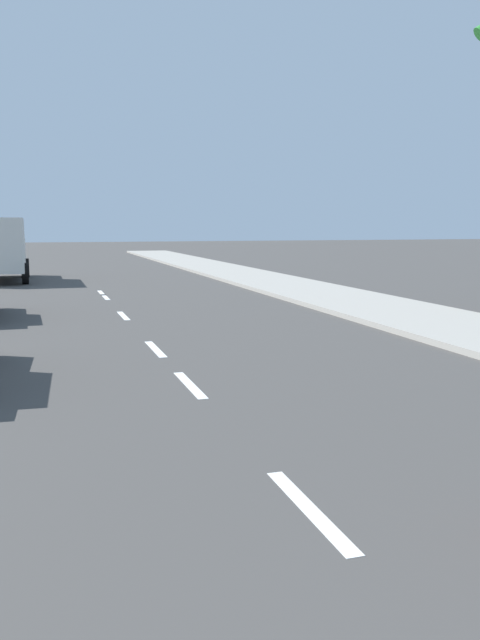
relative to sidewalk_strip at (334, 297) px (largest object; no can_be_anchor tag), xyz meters
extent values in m
plane|color=#423F3D|center=(-7.42, -2.00, -0.07)|extent=(160.00, 160.00, 0.00)
cube|color=#9E998E|center=(0.00, 0.00, 0.00)|extent=(3.60, 80.00, 0.14)
cube|color=white|center=(-7.42, -15.13, -0.07)|extent=(0.16, 1.80, 0.01)
cube|color=white|center=(-7.42, -10.35, -0.07)|extent=(0.16, 1.80, 0.01)
cube|color=white|center=(-7.42, -7.21, -0.07)|extent=(0.16, 1.80, 0.01)
cube|color=white|center=(-7.42, -2.06, -0.07)|extent=(0.16, 1.80, 0.01)
cube|color=white|center=(-7.42, 2.90, -0.07)|extent=(0.16, 1.80, 0.01)
cube|color=white|center=(-7.42, 4.37, -0.07)|extent=(0.16, 1.80, 0.01)
cylinder|color=black|center=(-10.17, 13.01, 0.38)|extent=(0.28, 0.90, 0.90)
cylinder|color=black|center=(-10.16, 9.11, 0.38)|extent=(0.28, 0.90, 0.90)
camera|label=1|loc=(-9.64, -20.22, 2.44)|focal=36.71mm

